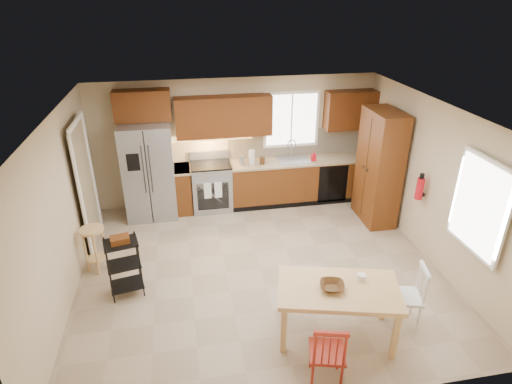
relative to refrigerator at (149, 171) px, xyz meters
The scene contains 33 objects.
floor 2.87m from the refrigerator, 51.34° to the right, with size 5.50×5.50×0.00m, color tan.
ceiling 3.15m from the refrigerator, 51.34° to the right, with size 5.50×5.00×0.02m, color silver.
wall_back 1.77m from the refrigerator, 12.44° to the left, with size 5.50×0.02×2.50m, color #CCB793.
wall_front 4.94m from the refrigerator, 69.82° to the right, with size 5.50×0.02×2.50m, color #CCB793.
wall_left 2.39m from the refrigerator, 116.29° to the right, with size 0.02×5.00×2.50m, color #CCB793.
wall_right 4.94m from the refrigerator, 25.53° to the right, with size 0.02×5.00×2.50m, color #CCB793.
refrigerator is the anchor object (origin of this frame).
range_stove 1.24m from the refrigerator, ahead, with size 0.76×0.63×0.92m, color gray.
base_cabinet_narrow 0.76m from the refrigerator, ahead, with size 0.30×0.60×0.90m, color #5A2B10.
base_cabinet_run 3.03m from the refrigerator, ahead, with size 2.92×0.60×0.90m, color #5A2B10.
dishwasher 3.59m from the refrigerator, ahead, with size 0.60×0.02×0.78m, color black.
backsplash 3.02m from the refrigerator, ahead, with size 2.92×0.03×0.55m, color beige.
upper_over_fridge 1.21m from the refrigerator, 90.00° to the left, with size 1.00×0.35×0.55m, color #59260E.
upper_left_block 1.73m from the refrigerator, ahead, with size 1.80×0.35×0.75m, color #59260E.
upper_right_block 4.06m from the refrigerator, ahead, with size 1.00×0.35×0.75m, color #59260E.
window_back 2.92m from the refrigerator, ahead, with size 1.12×0.04×1.12m, color white.
sink 2.80m from the refrigerator, ahead, with size 0.62×0.46×0.16m, color gray.
undercab_glow 1.27m from the refrigerator, ahead, with size 1.60×0.30×0.01m, color #FFBF66.
soap_bottle 3.18m from the refrigerator, ahead, with size 0.09×0.09×0.19m, color red.
paper_towel 1.95m from the refrigerator, ahead, with size 0.12×0.12×0.28m, color white.
canister_steel 1.75m from the refrigerator, ahead, with size 0.11×0.11×0.18m, color gray.
canister_wood 2.15m from the refrigerator, ahead, with size 0.10×0.10×0.14m, color #523215.
pantry 4.23m from the refrigerator, 12.62° to the right, with size 0.50×0.95×2.10m, color #5A2B10.
fire_extinguisher 4.76m from the refrigerator, 24.52° to the right, with size 0.12×0.12×0.36m, color red.
window_right 5.50m from the refrigerator, 36.79° to the right, with size 0.04×1.02×1.32m, color white.
doorway 1.28m from the refrigerator, 139.62° to the right, with size 0.04×0.95×2.10m, color #8C7A59.
dining_table 4.41m from the refrigerator, 57.10° to the right, with size 1.47×0.83×0.72m, color tan, non-canonical shape.
chair_red 4.80m from the refrigerator, 64.88° to the right, with size 0.40×0.40×0.86m, color maroon, non-canonical shape.
chair_white 4.94m from the refrigerator, 47.44° to the right, with size 0.40×0.40×0.86m, color white, non-canonical shape.
table_bowl 4.33m from the refrigerator, 58.12° to the right, with size 0.30×0.30×0.07m, color #523215.
table_jar 4.49m from the refrigerator, 53.01° to the right, with size 0.10×0.10×0.12m, color white.
bar_stool 1.95m from the refrigerator, 115.34° to the right, with size 0.36×0.36×0.74m, color tan, non-canonical shape.
utility_cart 2.43m from the refrigerator, 97.08° to the right, with size 0.45×0.35×0.90m, color black, non-canonical shape.
Camera 1 is at (-1.06, -5.45, 4.03)m, focal length 30.00 mm.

